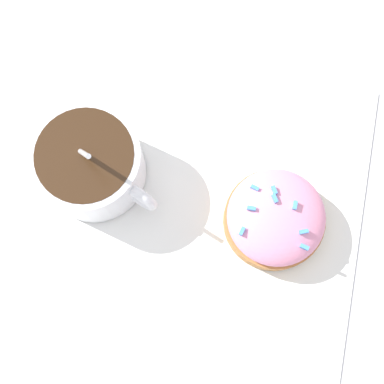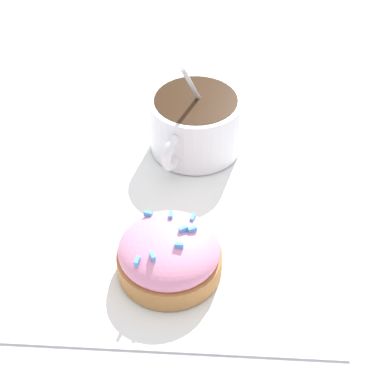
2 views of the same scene
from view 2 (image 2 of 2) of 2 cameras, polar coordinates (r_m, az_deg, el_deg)
ground_plane at (r=0.59m, az=-1.39°, el=-1.05°), size 3.00×3.00×0.00m
paper_napkin at (r=0.59m, az=-1.39°, el=-0.94°), size 0.32×0.28×0.00m
coffee_cup at (r=0.63m, az=0.29°, el=6.24°), size 0.11×0.09×0.10m
frosted_pastry at (r=0.52m, az=-2.17°, el=-5.54°), size 0.09×0.09×0.04m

